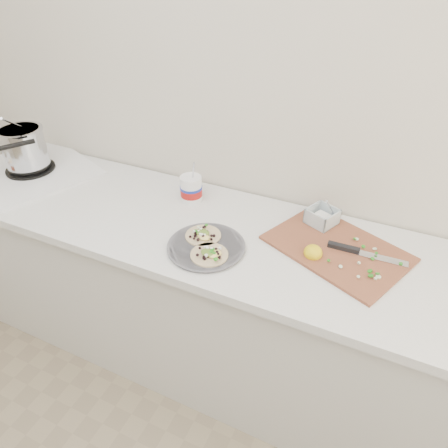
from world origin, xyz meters
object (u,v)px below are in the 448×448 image
at_px(tub, 191,187).
at_px(taco_plate, 206,245).
at_px(cutboard, 337,243).
at_px(stove, 27,156).

bearing_deg(tub, taco_plate, -52.77).
bearing_deg(taco_plate, tub, 127.23).
distance_m(taco_plate, cutboard, 0.51).
relative_size(taco_plate, cutboard, 0.51).
height_order(tub, cutboard, tub).
bearing_deg(tub, cutboard, -5.85).
xyz_separation_m(tub, cutboard, (0.68, -0.07, -0.05)).
xyz_separation_m(stove, tub, (0.88, 0.11, -0.02)).
bearing_deg(stove, taco_plate, 12.87).
relative_size(stove, taco_plate, 2.46).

